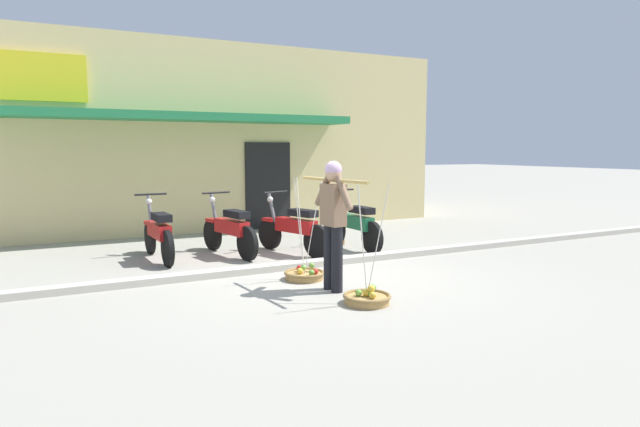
% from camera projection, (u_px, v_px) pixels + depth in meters
% --- Properties ---
extents(ground_plane, '(90.00, 90.00, 0.00)m').
position_uv_depth(ground_plane, '(320.00, 277.00, 7.87)').
color(ground_plane, '#9E998C').
extents(sidewalk_curb, '(20.00, 0.24, 0.10)m').
position_uv_depth(sidewalk_curb, '(300.00, 265.00, 8.48)').
color(sidewalk_curb, '#BAB4A5').
rests_on(sidewalk_curb, ground).
extents(fruit_vendor, '(0.23, 1.46, 1.70)m').
position_uv_depth(fruit_vendor, '(333.00, 217.00, 7.01)').
color(fruit_vendor, black).
rests_on(fruit_vendor, ground).
extents(fruit_basket_left_side, '(0.58, 0.58, 1.45)m').
position_uv_depth(fruit_basket_left_side, '(367.00, 297.00, 6.51)').
color(fruit_basket_left_side, '#B2894C').
rests_on(fruit_basket_left_side, ground).
extents(fruit_basket_right_side, '(0.58, 0.58, 1.45)m').
position_uv_depth(fruit_basket_right_side, '(305.00, 274.00, 7.73)').
color(fruit_basket_right_side, '#B2894C').
rests_on(fruit_basket_right_side, ground).
extents(motorcycle_nearest_shop, '(0.54, 1.82, 1.09)m').
position_uv_depth(motorcycle_nearest_shop, '(158.00, 233.00, 9.03)').
color(motorcycle_nearest_shop, black).
rests_on(motorcycle_nearest_shop, ground).
extents(motorcycle_second_in_row, '(0.57, 1.80, 1.09)m').
position_uv_depth(motorcycle_second_in_row, '(230.00, 230.00, 9.43)').
color(motorcycle_second_in_row, black).
rests_on(motorcycle_second_in_row, ground).
extents(motorcycle_third_in_row, '(0.71, 1.76, 1.09)m').
position_uv_depth(motorcycle_third_in_row, '(294.00, 229.00, 9.58)').
color(motorcycle_third_in_row, black).
rests_on(motorcycle_third_in_row, ground).
extents(motorcycle_end_of_row, '(0.54, 1.82, 1.09)m').
position_uv_depth(motorcycle_end_of_row, '(354.00, 225.00, 10.07)').
color(motorcycle_end_of_row, black).
rests_on(motorcycle_end_of_row, ground).
extents(storefront_building, '(13.00, 6.00, 4.20)m').
position_uv_depth(storefront_building, '(159.00, 139.00, 13.81)').
color(storefront_building, '#DBC684').
rests_on(storefront_building, ground).
extents(wooden_crate, '(0.44, 0.36, 0.32)m').
position_uv_depth(wooden_crate, '(330.00, 236.00, 10.59)').
color(wooden_crate, olive).
rests_on(wooden_crate, ground).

